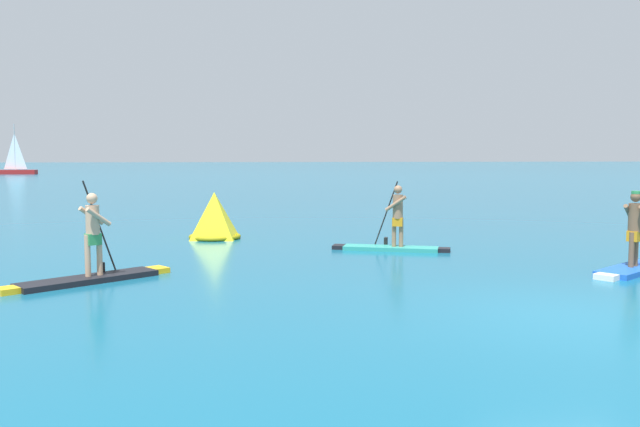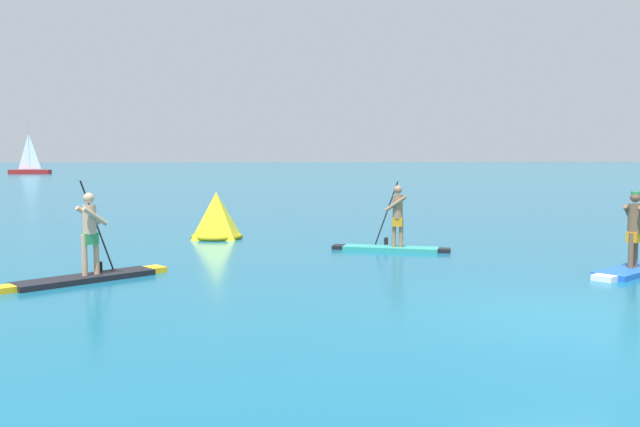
# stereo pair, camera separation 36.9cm
# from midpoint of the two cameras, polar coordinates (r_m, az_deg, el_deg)

# --- Properties ---
(ground) EXTENTS (440.00, 440.00, 0.00)m
(ground) POSITION_cam_midpoint_polar(r_m,az_deg,el_deg) (10.76, 20.37, -8.45)
(ground) COLOR #145B7A
(paddleboarder_near_left) EXTENTS (2.94, 2.35, 1.99)m
(paddleboarder_near_left) POSITION_cam_midpoint_polar(r_m,az_deg,el_deg) (13.63, -19.97, -4.16)
(paddleboarder_near_left) COLOR black
(paddleboarder_near_left) RESTS_ON ground
(paddleboarder_mid_center) EXTENTS (2.98, 1.43, 1.82)m
(paddleboarder_mid_center) POSITION_cam_midpoint_polar(r_m,az_deg,el_deg) (17.08, 5.68, -1.93)
(paddleboarder_mid_center) COLOR teal
(paddleboarder_mid_center) RESTS_ON ground
(paddleboarder_far_right) EXTENTS (2.61, 2.03, 1.90)m
(paddleboarder_far_right) POSITION_cam_midpoint_polar(r_m,az_deg,el_deg) (15.30, 24.93, -3.29)
(paddleboarder_far_right) COLOR blue
(paddleboarder_far_right) RESTS_ON ground
(race_marker_buoy) EXTENTS (1.78, 1.78, 1.37)m
(race_marker_buoy) POSITION_cam_midpoint_polar(r_m,az_deg,el_deg) (19.64, -9.64, -0.36)
(race_marker_buoy) COLOR yellow
(race_marker_buoy) RESTS_ON ground
(sailboat_left_horizon) EXTENTS (5.11, 1.52, 6.37)m
(sailboat_left_horizon) POSITION_cam_midpoint_polar(r_m,az_deg,el_deg) (92.99, -24.96, 3.60)
(sailboat_left_horizon) COLOR #A51E1E
(sailboat_left_horizon) RESTS_ON ground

